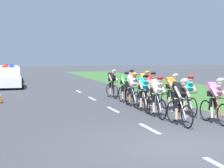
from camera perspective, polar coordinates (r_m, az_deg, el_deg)
The scene contains 17 objects.
ground_plane at distance 8.94m, azimuth 11.09°, elevation -9.76°, with size 160.00×160.00×0.00m, color #424247.
grass_verge at distance 24.42m, azimuth 10.80°, elevation -0.76°, with size 7.00×60.00×0.01m, color #3D7033.
lane_markings_centre at distance 14.43m, azimuth 0.18°, elevation -4.24°, with size 0.14×17.60×0.01m.
cyclist_lead at distance 11.20m, azimuth 11.13°, elevation -2.80°, with size 0.42×1.72×1.56m.
cyclist_second at distance 11.79m, azimuth 16.67°, elevation -2.54°, with size 0.42×1.72×1.56m.
cyclist_third at distance 12.54m, azimuth 7.39°, elevation -1.99°, with size 0.42×1.72×1.56m.
cyclist_fourth at distance 13.24m, azimuth 12.37°, elevation -1.71°, with size 0.44×1.72×1.56m.
cyclist_fifth at distance 13.82m, azimuth 5.21°, elevation -1.37°, with size 0.43×1.72×1.56m.
cyclist_sixth at distance 14.33m, azimuth 9.85°, elevation -1.21°, with size 0.44×1.72×1.56m.
cyclist_seventh at distance 15.14m, azimuth 3.34°, elevation -0.86°, with size 0.43×1.72×1.56m.
cyclist_eighth at distance 16.10m, azimuth 6.37°, elevation -0.56°, with size 0.45×1.72×1.56m.
cyclist_ninth at distance 16.40m, azimuth 2.12°, elevation -0.45°, with size 0.42×1.72×1.56m.
cyclist_tenth at distance 17.18m, azimuth 5.44°, elevation -0.24°, with size 0.43×1.72×1.56m.
cyclist_eleventh at distance 18.51m, azimuth 0.03°, elevation 0.11°, with size 0.44×1.72×1.56m.
cyclist_twelfth at distance 18.88m, azimuth 3.06°, elevation 0.19°, with size 0.45×1.72×1.56m.
police_car_nearest at distance 25.81m, azimuth -16.72°, elevation 0.91°, with size 2.05×4.42×1.59m.
police_car_second at distance 31.53m, azimuth -16.59°, elevation 1.51°, with size 2.09×4.45×1.59m.
Camera 1 is at (-3.97, -7.71, 2.18)m, focal length 55.28 mm.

